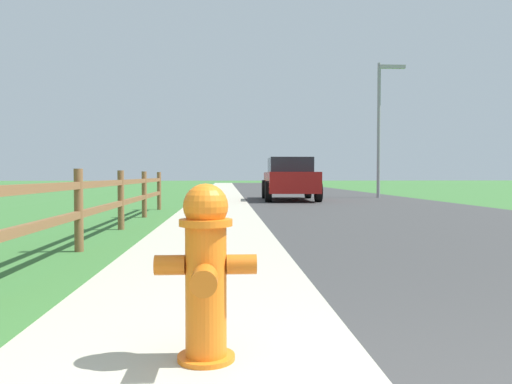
% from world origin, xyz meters
% --- Properties ---
extents(ground_plane, '(120.00, 120.00, 0.00)m').
position_xyz_m(ground_plane, '(0.00, 25.00, 0.00)').
color(ground_plane, '#386E32').
extents(road_asphalt, '(7.00, 66.00, 0.01)m').
position_xyz_m(road_asphalt, '(3.50, 27.00, 0.00)').
color(road_asphalt, '#383838').
rests_on(road_asphalt, ground).
extents(curb_concrete, '(6.00, 66.00, 0.01)m').
position_xyz_m(curb_concrete, '(-3.00, 27.00, 0.00)').
color(curb_concrete, '#AFAB97').
rests_on(curb_concrete, ground).
extents(grass_verge, '(5.00, 66.00, 0.00)m').
position_xyz_m(grass_verge, '(-4.50, 27.00, 0.01)').
color(grass_verge, '#386E32').
rests_on(grass_verge, ground).
extents(fire_hydrant, '(0.52, 0.44, 0.91)m').
position_xyz_m(fire_hydrant, '(-0.86, 1.38, 0.47)').
color(fire_hydrant, orange).
rests_on(fire_hydrant, ground).
extents(rail_fence, '(0.11, 12.90, 1.04)m').
position_xyz_m(rail_fence, '(-2.57, 6.48, 0.61)').
color(rail_fence, brown).
rests_on(rail_fence, ground).
extents(parked_suv_red, '(2.11, 4.69, 1.61)m').
position_xyz_m(parked_suv_red, '(1.68, 18.15, 0.82)').
color(parked_suv_red, maroon).
rests_on(parked_suv_red, ground).
extents(street_lamp, '(1.17, 0.20, 5.64)m').
position_xyz_m(street_lamp, '(5.80, 19.99, 3.40)').
color(street_lamp, gray).
rests_on(street_lamp, ground).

